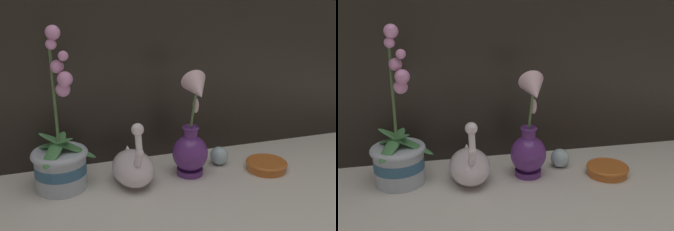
{
  "view_description": "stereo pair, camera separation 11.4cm",
  "coord_description": "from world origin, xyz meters",
  "views": [
    {
      "loc": [
        -0.33,
        -0.89,
        0.54
      ],
      "look_at": [
        -0.0,
        0.14,
        0.19
      ],
      "focal_mm": 42.0,
      "sensor_mm": 36.0,
      "label": 1
    },
    {
      "loc": [
        -0.22,
        -0.92,
        0.54
      ],
      "look_at": [
        -0.0,
        0.14,
        0.19
      ],
      "focal_mm": 42.0,
      "sensor_mm": 36.0,
      "label": 2
    }
  ],
  "objects": [
    {
      "name": "ground_plane",
      "position": [
        0.0,
        0.0,
        0.0
      ],
      "size": [
        2.8,
        2.8,
        0.0
      ],
      "primitive_type": "plane",
      "color": "beige"
    },
    {
      "name": "orchid_potted_plant",
      "position": [
        -0.32,
        0.16,
        0.09
      ],
      "size": [
        0.19,
        0.18,
        0.45
      ],
      "color": "#B2BCCC",
      "rests_on": "ground_plane"
    },
    {
      "name": "swan_figurine",
      "position": [
        -0.12,
        0.13,
        0.05
      ],
      "size": [
        0.12,
        0.2,
        0.21
      ],
      "color": "white",
      "rests_on": "ground_plane"
    },
    {
      "name": "blue_vase",
      "position": [
        0.06,
        0.12,
        0.11
      ],
      "size": [
        0.11,
        0.15,
        0.33
      ],
      "color": "#602D7F",
      "rests_on": "ground_plane"
    },
    {
      "name": "glass_sphere",
      "position": [
        0.17,
        0.16,
        0.03
      ],
      "size": [
        0.06,
        0.06,
        0.06
      ],
      "color": "silver",
      "rests_on": "ground_plane"
    },
    {
      "name": "amber_dish",
      "position": [
        0.3,
        0.08,
        0.02
      ],
      "size": [
        0.13,
        0.13,
        0.03
      ],
      "color": "#C66628",
      "rests_on": "ground_plane"
    }
  ]
}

